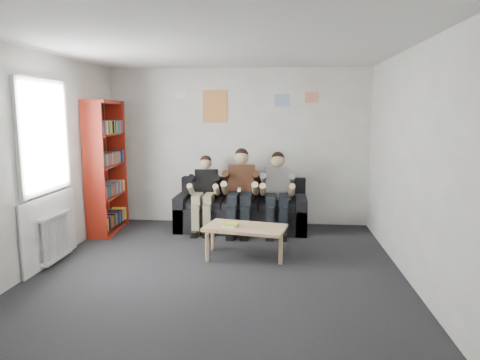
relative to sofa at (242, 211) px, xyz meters
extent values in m
plane|color=black|center=(-0.10, -2.09, -0.30)|extent=(5.00, 5.00, 0.00)
plane|color=silver|center=(-0.10, -2.09, 2.40)|extent=(5.00, 5.00, 0.00)
plane|color=beige|center=(-0.10, 0.41, 1.05)|extent=(4.50, 0.00, 4.50)
plane|color=beige|center=(-0.10, -4.59, 1.05)|extent=(4.50, 0.00, 4.50)
plane|color=beige|center=(-2.35, -2.09, 1.05)|extent=(0.00, 5.00, 5.00)
plane|color=beige|center=(2.15, -2.09, 1.05)|extent=(0.00, 5.00, 5.00)
cube|color=black|center=(0.00, -0.04, -0.09)|extent=(2.14, 0.88, 0.41)
cube|color=black|center=(0.00, 0.30, 0.32)|extent=(2.14, 0.19, 0.42)
cube|color=black|center=(-0.98, -0.04, -0.01)|extent=(0.18, 0.88, 0.58)
cube|color=black|center=(0.98, -0.04, -0.01)|extent=(0.18, 0.88, 0.58)
cube|color=black|center=(0.00, -0.12, 0.16)|extent=(1.79, 0.60, 0.10)
cube|color=maroon|center=(-2.17, -0.38, 0.77)|extent=(0.32, 0.96, 2.14)
cube|color=tan|center=(0.18, -1.43, 0.11)|extent=(1.07, 0.59, 0.04)
cylinder|color=tan|center=(-0.30, -1.67, -0.11)|extent=(0.05, 0.05, 0.38)
cylinder|color=tan|center=(0.66, -1.67, -0.11)|extent=(0.05, 0.05, 0.38)
cylinder|color=tan|center=(-0.30, -1.19, -0.11)|extent=(0.05, 0.05, 0.38)
cylinder|color=tan|center=(0.66, -1.19, -0.11)|extent=(0.05, 0.05, 0.38)
cube|color=white|center=(-0.03, -1.48, 0.14)|extent=(0.17, 0.13, 0.01)
cube|color=#55BE43|center=(-0.01, -1.45, 0.15)|extent=(0.17, 0.13, 0.01)
cube|color=yellow|center=(0.00, -1.43, 0.16)|extent=(0.17, 0.13, 0.01)
cube|color=black|center=(-0.60, 0.00, 0.46)|extent=(0.37, 0.27, 0.52)
sphere|color=tan|center=(-0.60, -0.04, 0.82)|extent=(0.20, 0.20, 0.20)
sphere|color=black|center=(-0.60, -0.02, 0.85)|extent=(0.19, 0.19, 0.19)
cube|color=gray|center=(-0.60, -0.28, 0.27)|extent=(0.33, 0.42, 0.14)
cube|color=gray|center=(-0.60, -0.48, -0.04)|extent=(0.31, 0.13, 0.51)
cube|color=black|center=(-0.60, -0.53, -0.25)|extent=(0.31, 0.24, 0.09)
cube|color=#532E1B|center=(0.00, 0.02, 0.50)|extent=(0.43, 0.31, 0.61)
sphere|color=tan|center=(0.00, -0.03, 0.92)|extent=(0.24, 0.24, 0.24)
sphere|color=black|center=(0.00, -0.01, 0.95)|extent=(0.23, 0.23, 0.23)
cube|color=black|center=(0.00, -0.31, 0.28)|extent=(0.39, 0.49, 0.16)
cube|color=black|center=(0.00, -0.54, -0.04)|extent=(0.37, 0.15, 0.51)
cube|color=black|center=(0.00, -0.61, -0.24)|extent=(0.37, 0.28, 0.11)
cube|color=silver|center=(0.00, -0.41, 0.44)|extent=(0.04, 0.15, 0.04)
cube|color=silver|center=(0.60, 0.01, 0.48)|extent=(0.40, 0.30, 0.57)
sphere|color=tan|center=(0.60, -0.03, 0.87)|extent=(0.22, 0.22, 0.22)
sphere|color=black|center=(0.60, -0.02, 0.91)|extent=(0.21, 0.21, 0.21)
cube|color=black|center=(0.60, -0.29, 0.28)|extent=(0.36, 0.46, 0.15)
cube|color=black|center=(0.60, -0.52, -0.04)|extent=(0.34, 0.14, 0.51)
cube|color=black|center=(0.60, -0.58, -0.25)|extent=(0.34, 0.26, 0.10)
cylinder|color=white|center=(-2.25, -2.17, 0.05)|extent=(0.06, 0.06, 0.60)
cylinder|color=white|center=(-2.25, -2.09, 0.05)|extent=(0.06, 0.06, 0.60)
cylinder|color=white|center=(-2.25, -2.01, 0.05)|extent=(0.06, 0.06, 0.60)
cylinder|color=white|center=(-2.25, -1.93, 0.05)|extent=(0.06, 0.06, 0.60)
cylinder|color=white|center=(-2.25, -1.85, 0.05)|extent=(0.06, 0.06, 0.60)
cylinder|color=white|center=(-2.25, -1.77, 0.05)|extent=(0.06, 0.06, 0.60)
cylinder|color=white|center=(-2.25, -1.69, 0.05)|extent=(0.06, 0.06, 0.60)
cylinder|color=white|center=(-2.25, -1.61, 0.05)|extent=(0.06, 0.06, 0.60)
cube|color=white|center=(-2.25, -1.89, -0.23)|extent=(0.10, 0.64, 0.04)
cube|color=white|center=(-2.25, -1.89, 0.33)|extent=(0.10, 0.64, 0.04)
cube|color=white|center=(-2.33, -1.89, 1.35)|extent=(0.02, 1.00, 1.30)
cube|color=white|center=(-2.32, -1.89, 2.03)|extent=(0.05, 1.12, 0.06)
cube|color=white|center=(-2.32, -1.89, 0.67)|extent=(0.05, 1.12, 0.06)
cube|color=white|center=(-2.32, -1.89, 0.15)|extent=(0.03, 1.30, 0.90)
cube|color=gold|center=(-0.50, 0.39, 1.75)|extent=(0.42, 0.01, 0.55)
cube|color=#3B70C9|center=(0.65, 0.39, 1.85)|extent=(0.25, 0.01, 0.20)
cube|color=#C53D79|center=(1.15, 0.39, 1.90)|extent=(0.22, 0.01, 0.18)
cube|color=white|center=(-1.10, 0.39, 1.95)|extent=(0.20, 0.01, 0.14)
camera|label=1|loc=(0.65, -7.01, 1.65)|focal=32.00mm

